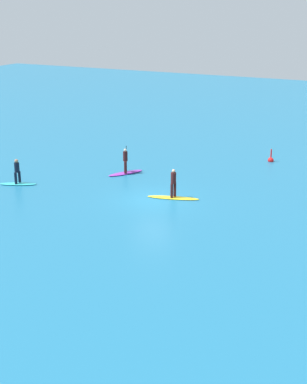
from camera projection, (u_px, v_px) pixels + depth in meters
name	position (u px, v px, depth m)	size (l,w,h in m)	color
ground_plane	(154.00, 200.00, 35.83)	(120.00, 120.00, 0.00)	#1E6B93
surfer_on_yellow_board	(173.00, 191.00, 35.91)	(3.32, 1.50, 1.88)	yellow
surfer_on_teal_board	(18.00, 178.00, 38.59)	(2.48, 1.60, 1.77)	#33C6CC
surfer_on_purple_board	(125.00, 168.00, 41.04)	(1.96, 2.72, 2.00)	purple
marker_buoy	(271.00, 160.00, 44.19)	(0.44, 0.44, 1.09)	red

